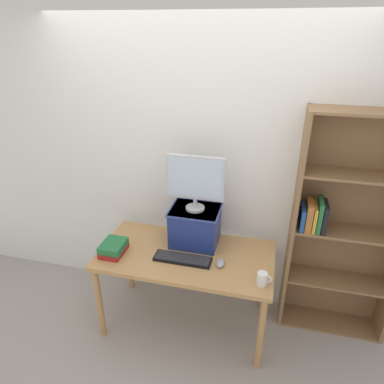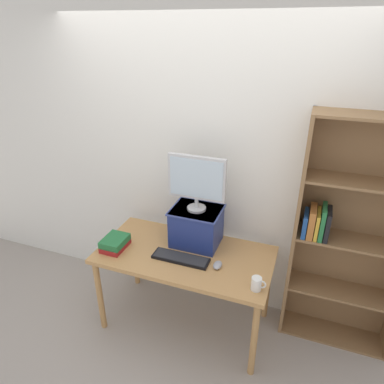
{
  "view_description": "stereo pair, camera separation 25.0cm",
  "coord_description": "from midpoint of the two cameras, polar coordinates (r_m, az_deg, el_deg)",
  "views": [
    {
      "loc": [
        0.6,
        -2.18,
        2.4
      ],
      "look_at": [
        0.04,
        0.07,
        1.27
      ],
      "focal_mm": 32.0,
      "sensor_mm": 36.0,
      "label": 1
    },
    {
      "loc": [
        0.84,
        -2.1,
        2.4
      ],
      "look_at": [
        0.04,
        0.07,
        1.27
      ],
      "focal_mm": 32.0,
      "sensor_mm": 36.0,
      "label": 2
    }
  ],
  "objects": [
    {
      "name": "computer_mouse",
      "position": [
        2.67,
        2.05,
        -11.86
      ],
      "size": [
        0.06,
        0.1,
        0.04
      ],
      "color": "#99999E",
      "rests_on": "desk"
    },
    {
      "name": "keyboard",
      "position": [
        2.72,
        -4.16,
        -11.16
      ],
      "size": [
        0.45,
        0.13,
        0.02
      ],
      "color": "black",
      "rests_on": "desk"
    },
    {
      "name": "back_wall",
      "position": [
        2.92,
        -1.21,
        3.99
      ],
      "size": [
        7.0,
        0.08,
        2.6
      ],
      "color": "silver",
      "rests_on": "ground_plane"
    },
    {
      "name": "bookshelf_unit",
      "position": [
        2.89,
        21.74,
        -5.8
      ],
      "size": [
        0.85,
        0.28,
        1.89
      ],
      "color": "olive",
      "rests_on": "ground_plane"
    },
    {
      "name": "coffee_mug",
      "position": [
        2.5,
        8.8,
        -14.21
      ],
      "size": [
        0.1,
        0.07,
        0.1
      ],
      "color": "white",
      "rests_on": "desk"
    },
    {
      "name": "ground_plane",
      "position": [
        3.29,
        -3.29,
        -20.74
      ],
      "size": [
        12.0,
        12.0,
        0.0
      ],
      "primitive_type": "plane",
      "color": "#9E9389"
    },
    {
      "name": "riser_box",
      "position": [
        2.84,
        -2.0,
        -5.65
      ],
      "size": [
        0.41,
        0.33,
        0.32
      ],
      "color": "navy",
      "rests_on": "desk"
    },
    {
      "name": "book_stack",
      "position": [
        2.88,
        -15.43,
        -9.03
      ],
      "size": [
        0.18,
        0.23,
        0.1
      ],
      "color": "maroon",
      "rests_on": "desk"
    },
    {
      "name": "desk",
      "position": [
        2.85,
        -3.63,
        -11.57
      ],
      "size": [
        1.41,
        0.71,
        0.74
      ],
      "color": "#B7844C",
      "rests_on": "ground_plane"
    },
    {
      "name": "computer_monitor",
      "position": [
        2.64,
        -2.15,
        1.93
      ],
      "size": [
        0.46,
        0.15,
        0.45
      ],
      "color": "#B7B7BA",
      "rests_on": "riser_box"
    }
  ]
}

